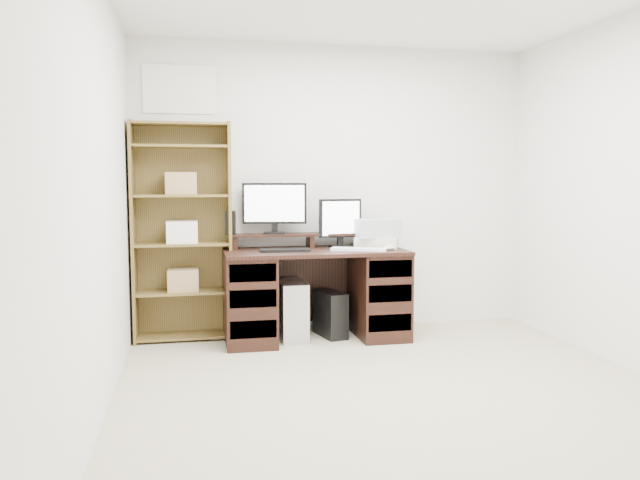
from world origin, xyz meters
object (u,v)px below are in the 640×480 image
object	(u,v)px
monitor_wide	(274,205)
monitor_small	(340,221)
desk	(315,292)
tower_black	(330,314)
bookshelf	(182,230)
printer	(377,242)
tower_silver	(291,310)

from	to	relation	value
monitor_wide	monitor_small	world-z (taller)	monitor_wide
desk	monitor_wide	size ratio (longest dim) A/B	2.76
tower_black	bookshelf	world-z (taller)	bookshelf
monitor_wide	bookshelf	distance (m)	0.80
tower_black	bookshelf	bearing A→B (deg)	159.44
tower_black	monitor_wide	bearing A→B (deg)	145.97
printer	tower_silver	distance (m)	0.93
monitor_small	tower_black	world-z (taller)	monitor_small
monitor_small	tower_silver	bearing A→B (deg)	-178.21
monitor_wide	tower_silver	xyz separation A→B (m)	(0.11, -0.17, -0.87)
tower_silver	monitor_small	bearing A→B (deg)	9.66
monitor_small	tower_black	distance (m)	0.80
monitor_wide	printer	size ratio (longest dim) A/B	1.52
monitor_small	tower_black	xyz separation A→B (m)	(-0.11, -0.09, -0.78)
desk	printer	bearing A→B (deg)	4.70
tower_silver	desk	bearing A→B (deg)	-15.01
desk	tower_black	bearing A→B (deg)	16.52
desk	tower_silver	world-z (taller)	desk
printer	tower_black	distance (m)	0.73
tower_silver	tower_black	world-z (taller)	tower_silver
monitor_wide	bookshelf	xyz separation A→B (m)	(-0.77, -0.01, -0.19)
monitor_wide	tower_black	xyz separation A→B (m)	(0.45, -0.18, -0.92)
monitor_wide	monitor_small	size ratio (longest dim) A/B	1.31
printer	bookshelf	world-z (taller)	bookshelf
monitor_wide	tower_silver	world-z (taller)	monitor_wide
tower_silver	bookshelf	world-z (taller)	bookshelf
tower_black	printer	bearing A→B (deg)	-12.10
monitor_wide	tower_black	bearing A→B (deg)	-10.99
tower_black	desk	bearing A→B (deg)	-176.07
bookshelf	monitor_wide	bearing A→B (deg)	0.38
monitor_small	tower_silver	distance (m)	0.86
desk	monitor_small	size ratio (longest dim) A/B	3.61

